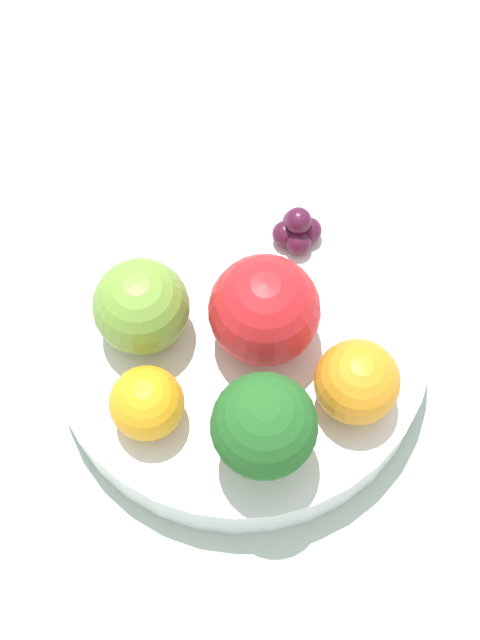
{
  "coord_description": "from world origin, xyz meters",
  "views": [
    {
      "loc": [
        0.22,
        -0.04,
        0.52
      ],
      "look_at": [
        0.0,
        0.0,
        0.07
      ],
      "focal_mm": 50.0,
      "sensor_mm": 36.0,
      "label": 1
    }
  ],
  "objects_px": {
    "broccoli": "(264,427)",
    "apple_green": "(141,307)",
    "bowl": "(240,341)",
    "grape_cluster": "(297,230)",
    "apple_red": "(264,310)",
    "orange_back": "(147,403)",
    "orange_front": "(357,382)"
  },
  "relations": [
    {
      "from": "apple_red",
      "to": "orange_front",
      "type": "distance_m",
      "value": 0.06
    },
    {
      "from": "orange_front",
      "to": "orange_back",
      "type": "bearing_deg",
      "value": -93.78
    },
    {
      "from": "bowl",
      "to": "orange_front",
      "type": "distance_m",
      "value": 0.09
    },
    {
      "from": "broccoli",
      "to": "apple_red",
      "type": "distance_m",
      "value": 0.07
    },
    {
      "from": "apple_green",
      "to": "apple_red",
      "type": "bearing_deg",
      "value": 77.09
    },
    {
      "from": "orange_front",
      "to": "orange_back",
      "type": "height_order",
      "value": "orange_front"
    },
    {
      "from": "bowl",
      "to": "broccoli",
      "type": "xyz_separation_m",
      "value": [
        0.07,
        -0.0,
        0.06
      ]
    },
    {
      "from": "broccoli",
      "to": "apple_green",
      "type": "relative_size",
      "value": 1.25
    },
    {
      "from": "apple_green",
      "to": "orange_front",
      "type": "bearing_deg",
      "value": 60.43
    },
    {
      "from": "apple_green",
      "to": "broccoli",
      "type": "bearing_deg",
      "value": 32.84
    },
    {
      "from": "grape_cluster",
      "to": "apple_green",
      "type": "bearing_deg",
      "value": -65.4
    },
    {
      "from": "broccoli",
      "to": "apple_red",
      "type": "bearing_deg",
      "value": 169.64
    },
    {
      "from": "broccoli",
      "to": "apple_red",
      "type": "relative_size",
      "value": 1.09
    },
    {
      "from": "orange_front",
      "to": "orange_back",
      "type": "xyz_separation_m",
      "value": [
        -0.01,
        -0.11,
        -0.0
      ]
    },
    {
      "from": "broccoli",
      "to": "grape_cluster",
      "type": "bearing_deg",
      "value": 161.22
    },
    {
      "from": "apple_green",
      "to": "grape_cluster",
      "type": "relative_size",
      "value": 1.79
    },
    {
      "from": "orange_back",
      "to": "grape_cluster",
      "type": "distance_m",
      "value": 0.14
    },
    {
      "from": "bowl",
      "to": "orange_front",
      "type": "height_order",
      "value": "orange_front"
    },
    {
      "from": "orange_back",
      "to": "apple_green",
      "type": "bearing_deg",
      "value": 175.83
    },
    {
      "from": "apple_green",
      "to": "orange_front",
      "type": "distance_m",
      "value": 0.12
    },
    {
      "from": "bowl",
      "to": "apple_red",
      "type": "height_order",
      "value": "apple_red"
    },
    {
      "from": "orange_front",
      "to": "bowl",
      "type": "bearing_deg",
      "value": -133.93
    },
    {
      "from": "apple_green",
      "to": "orange_back",
      "type": "bearing_deg",
      "value": -4.17
    },
    {
      "from": "apple_red",
      "to": "grape_cluster",
      "type": "distance_m",
      "value": 0.07
    },
    {
      "from": "bowl",
      "to": "broccoli",
      "type": "height_order",
      "value": "broccoli"
    },
    {
      "from": "bowl",
      "to": "orange_front",
      "type": "xyz_separation_m",
      "value": [
        0.05,
        0.05,
        0.04
      ]
    },
    {
      "from": "broccoli",
      "to": "apple_red",
      "type": "height_order",
      "value": "broccoli"
    },
    {
      "from": "bowl",
      "to": "orange_front",
      "type": "bearing_deg",
      "value": 46.07
    },
    {
      "from": "bowl",
      "to": "grape_cluster",
      "type": "relative_size",
      "value": 7.38
    },
    {
      "from": "orange_front",
      "to": "grape_cluster",
      "type": "xyz_separation_m",
      "value": [
        -0.11,
        -0.01,
        -0.01
      ]
    },
    {
      "from": "apple_red",
      "to": "orange_back",
      "type": "bearing_deg",
      "value": -60.96
    },
    {
      "from": "grape_cluster",
      "to": "broccoli",
      "type": "bearing_deg",
      "value": -18.78
    }
  ]
}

